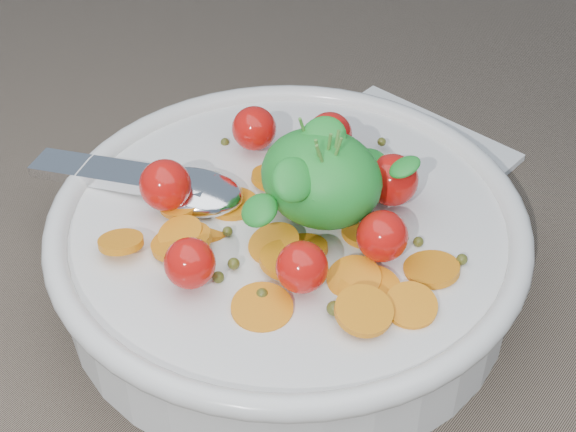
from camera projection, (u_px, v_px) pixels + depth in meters
The scene contains 3 objects.
ground at pixel (257, 303), 0.58m from camera, with size 6.00×6.00×0.00m, color #736452.
bowl at pixel (288, 244), 0.57m from camera, with size 0.33×0.31×0.13m.
napkin at pixel (397, 157), 0.70m from camera, with size 0.15×0.13×0.01m, color white.
Camera 1 is at (0.26, -0.31, 0.42)m, focal length 55.00 mm.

